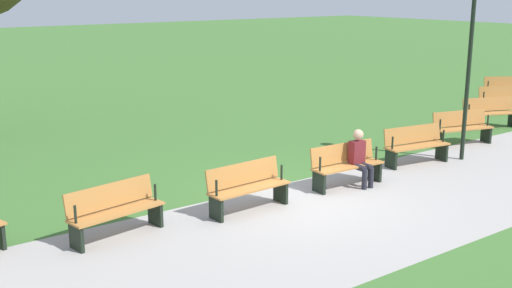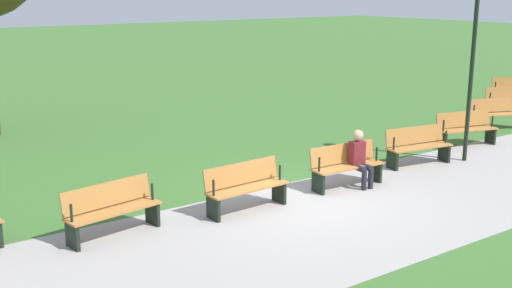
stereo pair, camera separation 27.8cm
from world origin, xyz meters
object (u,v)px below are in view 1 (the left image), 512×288
at_px(bench_3, 462,127).
at_px(bench_5, 346,164).
at_px(person_seated, 360,156).
at_px(bench_1, 504,99).
at_px(bench_4, 416,144).
at_px(lamp_post, 472,32).
at_px(bench_0, 507,88).
at_px(bench_7, 115,210).
at_px(bench_2, 490,112).
at_px(bench_6, 247,186).

xyz_separation_m(bench_3, bench_5, (5.02, 0.80, 0.00)).
bearing_deg(person_seated, bench_1, -160.73).
relative_size(bench_4, lamp_post, 0.38).
distance_m(bench_4, lamp_post, 2.90).
bearing_deg(bench_5, bench_4, -170.97).
relative_size(bench_0, bench_3, 0.95).
bearing_deg(bench_4, lamp_post, 170.22).
relative_size(bench_4, bench_5, 1.02).
height_order(bench_0, bench_7, same).
bearing_deg(bench_1, bench_2, 51.24).
bearing_deg(person_seated, bench_5, -29.78).
bearing_deg(bench_5, lamp_post, -179.31).
xyz_separation_m(bench_5, bench_6, (2.54, 0.00, 0.00)).
bearing_deg(person_seated, bench_0, -157.92).
height_order(bench_0, lamp_post, lamp_post).
bearing_deg(bench_6, bench_3, -177.01).
bearing_deg(bench_4, person_seated, 19.48).
distance_m(bench_0, bench_4, 10.10).
xyz_separation_m(bench_4, lamp_post, (-1.23, 0.42, 2.59)).
relative_size(bench_3, bench_4, 1.01).
bearing_deg(bench_6, bench_7, -9.03).
xyz_separation_m(bench_0, lamp_post, (8.20, 4.05, 2.59)).
distance_m(bench_1, bench_2, 2.54).
bearing_deg(bench_1, bench_5, 42.22).
bearing_deg(bench_2, bench_1, -134.80).
xyz_separation_m(bench_4, person_seated, (2.29, 0.42, 0.17)).
relative_size(bench_2, bench_4, 1.00).
distance_m(bench_0, lamp_post, 9.50).
distance_m(bench_6, lamp_post, 6.82).
relative_size(bench_7, person_seated, 1.43).
xyz_separation_m(bench_1, bench_6, (12.30, 2.62, 0.00)).
distance_m(bench_1, bench_7, 15.02).
bearing_deg(bench_1, bench_0, -122.73).
bearing_deg(lamp_post, bench_7, -2.72).
xyz_separation_m(bench_0, bench_2, (4.52, 2.31, 0.00)).
bearing_deg(bench_3, bench_6, 21.12).
relative_size(bench_3, lamp_post, 0.39).
height_order(bench_4, bench_7, same).
relative_size(bench_1, bench_7, 0.99).
distance_m(bench_3, bench_7, 10.11).
height_order(bench_0, person_seated, person_seated).
xyz_separation_m(bench_1, lamp_post, (6.00, 2.77, 2.59)).
bearing_deg(bench_0, bench_6, 48.26).
relative_size(bench_0, bench_2, 0.96).
relative_size(bench_4, person_seated, 1.43).
bearing_deg(bench_6, bench_2, -174.01).
relative_size(bench_0, bench_5, 0.98).
bearing_deg(bench_4, bench_2, -155.91).
bearing_deg(bench_6, lamp_post, 175.58).
bearing_deg(bench_2, bench_4, 36.18).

